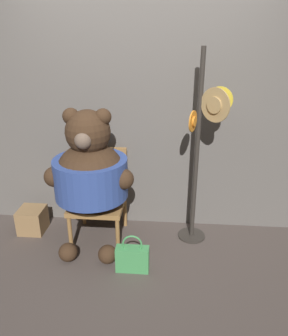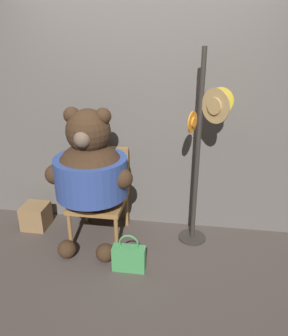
{
  "view_description": "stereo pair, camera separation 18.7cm",
  "coord_description": "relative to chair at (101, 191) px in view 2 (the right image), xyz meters",
  "views": [
    {
      "loc": [
        0.28,
        -2.63,
        2.0
      ],
      "look_at": [
        0.05,
        0.22,
        0.8
      ],
      "focal_mm": 35.0,
      "sensor_mm": 36.0,
      "label": 1
    },
    {
      "loc": [
        0.47,
        -2.6,
        2.0
      ],
      "look_at": [
        0.05,
        0.22,
        0.8
      ],
      "focal_mm": 35.0,
      "sensor_mm": 36.0,
      "label": 2
    }
  ],
  "objects": [
    {
      "name": "ground_plane",
      "position": [
        0.41,
        -0.3,
        -0.48
      ],
      "size": [
        14.0,
        14.0,
        0.0
      ],
      "primitive_type": "plane",
      "color": "#4C423D"
    },
    {
      "name": "hat_display_rack",
      "position": [
        0.99,
        -0.04,
        0.5
      ],
      "size": [
        0.41,
        0.39,
        1.88
      ],
      "color": "#332D28",
      "rests_on": "ground_plane"
    },
    {
      "name": "teddy_bear",
      "position": [
        -0.03,
        -0.18,
        0.29
      ],
      "size": [
        0.83,
        0.74,
        1.38
      ],
      "color": "#3D2819",
      "rests_on": "ground_plane"
    },
    {
      "name": "wall_back",
      "position": [
        0.41,
        0.32,
        0.72
      ],
      "size": [
        8.0,
        0.1,
        2.39
      ],
      "color": "#66605B",
      "rests_on": "ground_plane"
    },
    {
      "name": "chair",
      "position": [
        0.0,
        0.0,
        0.0
      ],
      "size": [
        0.52,
        0.56,
        0.91
      ],
      "color": "#9E703D",
      "rests_on": "ground_plane"
    },
    {
      "name": "wooden_crate",
      "position": [
        -0.74,
        -0.02,
        -0.35
      ],
      "size": [
        0.26,
        0.26,
        0.26
      ],
      "color": "#937047",
      "rests_on": "ground_plane"
    },
    {
      "name": "handbag_on_ground",
      "position": [
        0.4,
        -0.56,
        -0.35
      ],
      "size": [
        0.3,
        0.11,
        0.37
      ],
      "color": "#479E56",
      "rests_on": "ground_plane"
    }
  ]
}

